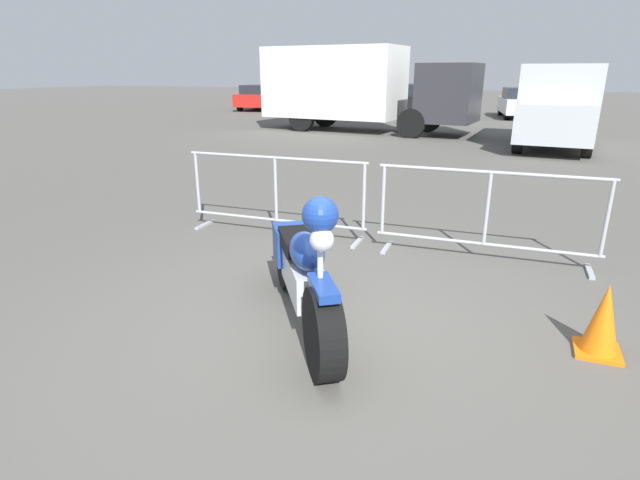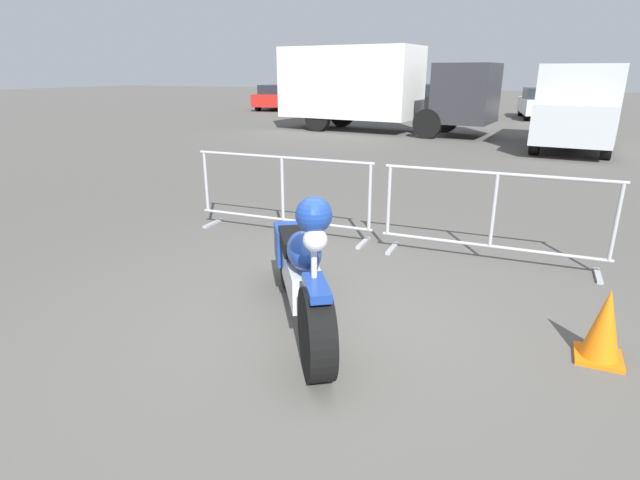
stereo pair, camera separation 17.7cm
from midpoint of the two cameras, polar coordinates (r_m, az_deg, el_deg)
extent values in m
plane|color=#54514C|center=(4.38, 1.38, -10.25)|extent=(120.00, 120.00, 0.00)
cylinder|color=black|center=(3.63, 1.03, -10.67)|extent=(0.54, 0.68, 0.68)
cylinder|color=black|center=(5.12, -2.37, -1.67)|extent=(0.54, 0.68, 0.68)
cube|color=silver|center=(4.32, -0.98, -4.11)|extent=(0.71, 0.89, 0.30)
ellipsoid|color=navy|center=(4.03, -0.59, -1.24)|extent=(0.56, 0.65, 0.28)
cube|color=black|center=(4.40, -1.38, -0.08)|extent=(0.55, 0.63, 0.13)
cube|color=navy|center=(4.79, -1.99, -0.39)|extent=(0.50, 0.51, 0.34)
cube|color=navy|center=(3.47, 1.06, -5.44)|extent=(0.36, 0.44, 0.06)
cylinder|color=silver|center=(3.51, 0.76, -2.59)|extent=(0.06, 0.06, 0.48)
sphere|color=silver|center=(3.39, 0.93, 0.02)|extent=(0.17, 0.17, 0.17)
sphere|color=navy|center=(3.40, 0.78, 2.86)|extent=(0.26, 0.26, 0.26)
cylinder|color=#9EA0A5|center=(6.64, -3.64, 9.39)|extent=(2.54, 0.10, 0.04)
cylinder|color=#9EA0A5|center=(6.83, -3.49, 2.34)|extent=(2.54, 0.10, 0.04)
cylinder|color=#9EA0A5|center=(7.33, -12.22, 6.51)|extent=(0.04, 0.04, 0.85)
cylinder|color=#9EA0A5|center=(6.72, -3.56, 5.81)|extent=(0.04, 0.04, 0.85)
cylinder|color=#9EA0A5|center=(6.29, 6.50, 4.84)|extent=(0.04, 0.04, 0.85)
cube|color=#9EA0A5|center=(7.44, -11.46, 1.89)|extent=(0.07, 0.44, 0.03)
cube|color=#9EA0A5|center=(6.49, 5.71, -0.34)|extent=(0.07, 0.44, 0.03)
cylinder|color=#9EA0A5|center=(5.92, 20.47, 7.11)|extent=(2.54, 0.10, 0.04)
cylinder|color=#9EA0A5|center=(6.13, 19.58, -0.68)|extent=(2.54, 0.10, 0.04)
cylinder|color=#9EA0A5|center=(6.17, 8.67, 4.46)|extent=(0.04, 0.04, 0.85)
cylinder|color=#9EA0A5|center=(6.01, 20.02, 3.15)|extent=(0.04, 0.04, 0.85)
cylinder|color=#9EA0A5|center=(6.09, 31.47, 1.69)|extent=(0.04, 0.04, 0.85)
cube|color=#9EA0A5|center=(6.33, 9.02, -0.96)|extent=(0.07, 0.44, 0.03)
cube|color=#9EA0A5|center=(6.26, 29.91, -3.57)|extent=(0.07, 0.44, 0.03)
cube|color=white|center=(19.42, 3.78, 17.52)|extent=(5.22, 2.82, 2.50)
cube|color=#2D2D33|center=(17.93, 16.65, 15.76)|extent=(2.02, 2.37, 1.90)
cylinder|color=black|center=(19.16, 14.35, 13.24)|extent=(0.98, 0.38, 0.96)
cylinder|color=black|center=(17.32, 12.50, 12.85)|extent=(0.98, 0.38, 0.96)
cylinder|color=black|center=(20.73, 2.77, 14.15)|extent=(0.98, 0.38, 0.96)
cylinder|color=black|center=(19.04, 0.01, 13.77)|extent=(0.98, 0.38, 0.96)
cube|color=#B2B7BC|center=(16.69, 27.78, 13.87)|extent=(2.29, 4.23, 2.00)
cube|color=#B2B7BC|center=(14.23, 27.23, 11.54)|extent=(1.96, 1.03, 1.00)
cylinder|color=black|center=(14.68, 30.29, 9.32)|extent=(0.29, 0.74, 0.72)
cylinder|color=black|center=(14.72, 23.72, 10.30)|extent=(0.29, 0.74, 0.72)
cylinder|color=black|center=(17.96, 30.12, 10.63)|extent=(0.29, 0.74, 0.72)
cylinder|color=black|center=(17.99, 24.72, 11.44)|extent=(0.29, 0.74, 0.72)
cube|color=#B21E19|center=(30.30, -4.70, 15.74)|extent=(2.25, 4.29, 0.67)
cube|color=#1E232B|center=(30.14, -4.82, 16.81)|extent=(1.83, 2.30, 0.48)
cylinder|color=black|center=(31.78, -5.09, 15.37)|extent=(0.30, 0.63, 0.61)
cylinder|color=black|center=(31.33, -2.60, 15.37)|extent=(0.30, 0.63, 0.61)
cylinder|color=black|center=(29.34, -6.91, 15.04)|extent=(0.30, 0.63, 0.61)
cylinder|color=black|center=(28.85, -4.24, 15.06)|extent=(0.30, 0.63, 0.61)
cube|color=maroon|center=(29.26, 0.59, 15.78)|extent=(2.43, 4.62, 0.72)
cube|color=#1E232B|center=(29.08, 0.51, 16.98)|extent=(1.96, 2.47, 0.51)
cylinder|color=black|center=(30.83, -0.13, 15.38)|extent=(0.32, 0.68, 0.65)
cylinder|color=black|center=(30.46, 2.70, 15.32)|extent=(0.32, 0.68, 0.65)
cylinder|color=black|center=(28.13, -1.71, 15.05)|extent=(0.32, 0.68, 0.65)
cylinder|color=black|center=(27.73, 1.37, 15.00)|extent=(0.32, 0.68, 0.65)
cube|color=#284799|center=(27.75, 5.71, 15.46)|extent=(2.27, 4.32, 0.67)
cube|color=#1E232B|center=(27.58, 5.70, 16.63)|extent=(1.84, 2.31, 0.48)
cylinder|color=black|center=(29.19, 4.74, 15.09)|extent=(0.30, 0.64, 0.61)
cylinder|color=black|center=(28.96, 7.58, 14.97)|extent=(0.30, 0.64, 0.61)
cylinder|color=black|center=(26.61, 3.64, 14.77)|extent=(0.30, 0.64, 0.61)
cylinder|color=black|center=(26.36, 6.74, 14.65)|extent=(0.30, 0.64, 0.61)
cube|color=black|center=(26.83, 11.55, 15.18)|extent=(2.47, 4.71, 0.73)
cube|color=#1E232B|center=(26.65, 11.61, 16.51)|extent=(2.00, 2.52, 0.52)
cylinder|color=black|center=(28.34, 10.14, 14.82)|extent=(0.33, 0.69, 0.67)
cylinder|color=black|center=(28.24, 13.33, 14.61)|extent=(0.33, 0.69, 0.67)
cylinder|color=black|center=(25.49, 9.48, 14.45)|extent=(0.33, 0.69, 0.67)
cylinder|color=black|center=(25.37, 13.02, 14.22)|extent=(0.33, 0.69, 0.67)
cube|color=#B7BABF|center=(26.48, 17.77, 14.52)|extent=(2.24, 4.27, 0.66)
cube|color=#1E232B|center=(26.31, 17.90, 15.74)|extent=(1.82, 2.29, 0.47)
cylinder|color=black|center=(27.79, 16.16, 14.26)|extent=(0.30, 0.63, 0.61)
cylinder|color=black|center=(27.83, 19.11, 13.99)|extent=(0.30, 0.63, 0.61)
cylinder|color=black|center=(25.19, 16.17, 13.87)|extent=(0.30, 0.63, 0.61)
cylinder|color=black|center=(25.24, 19.41, 13.57)|extent=(0.30, 0.63, 0.61)
cube|color=white|center=(26.49, 24.06, 13.83)|extent=(2.26, 4.31, 0.67)
cube|color=#1E232B|center=(26.32, 24.28, 15.04)|extent=(1.83, 2.31, 0.48)
cylinder|color=black|center=(27.72, 22.15, 13.64)|extent=(0.30, 0.64, 0.61)
cylinder|color=black|center=(27.90, 25.08, 13.29)|extent=(0.30, 0.64, 0.61)
cylinder|color=black|center=(25.11, 22.77, 13.17)|extent=(0.30, 0.64, 0.61)
cylinder|color=black|center=(25.32, 25.98, 12.79)|extent=(0.30, 0.64, 0.61)
cylinder|color=#262838|center=(19.14, 0.61, 13.63)|extent=(0.33, 0.33, 0.85)
cylinder|color=maroon|center=(19.09, 0.62, 15.83)|extent=(0.47, 0.47, 0.62)
sphere|color=tan|center=(19.07, 0.63, 17.09)|extent=(0.22, 0.22, 0.22)
cube|color=orange|center=(4.58, 30.18, -11.49)|extent=(0.34, 0.34, 0.03)
cone|color=orange|center=(4.45, 30.80, -8.17)|extent=(0.28, 0.28, 0.56)
camera|label=1|loc=(0.09, -88.90, 0.37)|focal=28.00mm
camera|label=2|loc=(0.09, 91.10, -0.37)|focal=28.00mm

